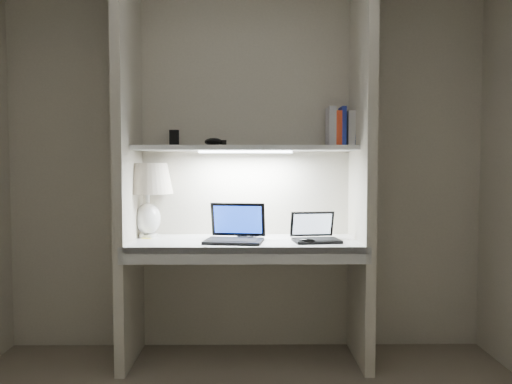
{
  "coord_description": "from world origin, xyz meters",
  "views": [
    {
      "loc": [
        0.04,
        -1.89,
        1.24
      ],
      "look_at": [
        0.07,
        1.05,
        1.08
      ],
      "focal_mm": 35.0,
      "sensor_mm": 36.0,
      "label": 1
    }
  ],
  "objects_px": {
    "table_lamp": "(148,187)",
    "laptop_netbook": "(315,234)",
    "laptop_main": "(235,233)",
    "speaker": "(251,226)",
    "book_row": "(345,128)"
  },
  "relations": [
    {
      "from": "table_lamp",
      "to": "laptop_netbook",
      "type": "height_order",
      "value": "table_lamp"
    },
    {
      "from": "laptop_main",
      "to": "speaker",
      "type": "distance_m",
      "value": 0.24
    },
    {
      "from": "laptop_netbook",
      "to": "speaker",
      "type": "xyz_separation_m",
      "value": [
        -0.4,
        0.21,
        0.03
      ]
    },
    {
      "from": "laptop_main",
      "to": "book_row",
      "type": "height_order",
      "value": "book_row"
    },
    {
      "from": "table_lamp",
      "to": "laptop_netbook",
      "type": "xyz_separation_m",
      "value": [
        1.07,
        -0.18,
        -0.29
      ]
    },
    {
      "from": "laptop_netbook",
      "to": "speaker",
      "type": "relative_size",
      "value": 2.29
    },
    {
      "from": "laptop_main",
      "to": "laptop_netbook",
      "type": "height_order",
      "value": "laptop_main"
    },
    {
      "from": "table_lamp",
      "to": "speaker",
      "type": "xyz_separation_m",
      "value": [
        0.68,
        0.04,
        -0.26
      ]
    },
    {
      "from": "laptop_main",
      "to": "book_row",
      "type": "bearing_deg",
      "value": 22.5
    },
    {
      "from": "book_row",
      "to": "speaker",
      "type": "bearing_deg",
      "value": 176.1
    },
    {
      "from": "laptop_netbook",
      "to": "book_row",
      "type": "bearing_deg",
      "value": 31.99
    },
    {
      "from": "speaker",
      "to": "table_lamp",
      "type": "bearing_deg",
      "value": -176.59
    },
    {
      "from": "laptop_main",
      "to": "book_row",
      "type": "xyz_separation_m",
      "value": [
        0.71,
        0.18,
        0.66
      ]
    },
    {
      "from": "speaker",
      "to": "book_row",
      "type": "height_order",
      "value": "book_row"
    },
    {
      "from": "table_lamp",
      "to": "book_row",
      "type": "relative_size",
      "value": 1.92
    }
  ]
}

